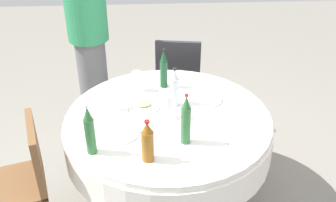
{
  "coord_description": "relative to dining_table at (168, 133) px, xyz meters",
  "views": [
    {
      "loc": [
        -0.14,
        -2.11,
        2.12
      ],
      "look_at": [
        0.0,
        0.0,
        0.85
      ],
      "focal_mm": 40.69,
      "sensor_mm": 36.0,
      "label": 1
    }
  ],
  "objects": [
    {
      "name": "bottle_clear_east",
      "position": [
        0.05,
        0.13,
        0.28
      ],
      "size": [
        0.06,
        0.06,
        0.28
      ],
      "color": "silver",
      "rests_on": "dining_table"
    },
    {
      "name": "chair_inner",
      "position": [
        0.17,
        1.06,
        -0.07
      ],
      "size": [
        0.46,
        0.46,
        0.87
      ],
      "rotation": [
        0.0,
        0.0,
        -0.16
      ],
      "color": "#2D2D33",
      "rests_on": "ground_plane"
    },
    {
      "name": "bottle_dark_green_north",
      "position": [
        -0.01,
        0.4,
        0.29
      ],
      "size": [
        0.06,
        0.06,
        0.3
      ],
      "color": "#194728",
      "rests_on": "dining_table"
    },
    {
      "name": "bottle_green_west",
      "position": [
        -0.46,
        -0.36,
        0.3
      ],
      "size": [
        0.06,
        0.06,
        0.32
      ],
      "color": "#2D6B38",
      "rests_on": "dining_table"
    },
    {
      "name": "plate_south",
      "position": [
        -0.31,
        -0.19,
        0.16
      ],
      "size": [
        0.23,
        0.23,
        0.02
      ],
      "color": "white",
      "rests_on": "dining_table"
    },
    {
      "name": "chair_left",
      "position": [
        -0.91,
        -0.28,
        -0.07
      ],
      "size": [
        0.5,
        0.5,
        0.87
      ],
      "rotation": [
        0.0,
        0.0,
        1.87
      ],
      "color": "brown",
      "rests_on": "ground_plane"
    },
    {
      "name": "wine_glass_west",
      "position": [
        -0.35,
        0.09,
        0.25
      ],
      "size": [
        0.06,
        0.06,
        0.14
      ],
      "color": "white",
      "rests_on": "dining_table"
    },
    {
      "name": "wine_glass_inner",
      "position": [
        -0.21,
        0.35,
        0.26
      ],
      "size": [
        0.06,
        0.06,
        0.15
      ],
      "color": "white",
      "rests_on": "dining_table"
    },
    {
      "name": "spoon_east",
      "position": [
        0.4,
        -0.07,
        0.15
      ],
      "size": [
        0.08,
        0.17,
        0.0
      ],
      "primitive_type": "cube",
      "rotation": [
        0.0,
        0.0,
        1.97
      ],
      "color": "silver",
      "rests_on": "dining_table"
    },
    {
      "name": "dining_table",
      "position": [
        0.0,
        0.0,
        0.0
      ],
      "size": [
        1.39,
        1.39,
        0.74
      ],
      "color": "white",
      "rests_on": "ground_plane"
    },
    {
      "name": "fork_far",
      "position": [
        0.35,
        -0.3,
        0.15
      ],
      "size": [
        0.11,
        0.16,
        0.0
      ],
      "primitive_type": "cube",
      "rotation": [
        0.0,
        0.0,
        0.99
      ],
      "color": "silver",
      "rests_on": "dining_table"
    },
    {
      "name": "knife_west",
      "position": [
        0.12,
        0.51,
        0.15
      ],
      "size": [
        0.09,
        0.17,
        0.0
      ],
      "primitive_type": "cube",
      "rotation": [
        0.0,
        0.0,
        1.99
      ],
      "color": "silver",
      "rests_on": "dining_table"
    },
    {
      "name": "wine_glass_mid",
      "position": [
        0.0,
        -0.03,
        0.27
      ],
      "size": [
        0.06,
        0.06,
        0.17
      ],
      "color": "white",
      "rests_on": "dining_table"
    },
    {
      "name": "ground_plane",
      "position": [
        0.0,
        0.0,
        -0.59
      ],
      "size": [
        10.0,
        10.0,
        0.0
      ],
      "primitive_type": "plane",
      "color": "gray"
    },
    {
      "name": "person_north",
      "position": [
        -0.61,
        0.96,
        0.3
      ],
      "size": [
        0.34,
        0.34,
        1.69
      ],
      "rotation": [
        0.0,
        0.0,
        0.57
      ],
      "color": "slate",
      "rests_on": "ground_plane"
    },
    {
      "name": "bottle_amber_mid",
      "position": [
        -0.14,
        -0.44,
        0.27
      ],
      "size": [
        0.07,
        0.07,
        0.26
      ],
      "color": "#8C5619",
      "rests_on": "dining_table"
    },
    {
      "name": "bottle_green_far",
      "position": [
        0.08,
        -0.3,
        0.3
      ],
      "size": [
        0.06,
        0.06,
        0.33
      ],
      "color": "#2D6B38",
      "rests_on": "dining_table"
    },
    {
      "name": "plate_outer",
      "position": [
        -0.16,
        0.11,
        0.16
      ],
      "size": [
        0.22,
        0.22,
        0.04
      ],
      "color": "white",
      "rests_on": "dining_table"
    },
    {
      "name": "plate_front",
      "position": [
        0.26,
        0.18,
        0.16
      ],
      "size": [
        0.26,
        0.26,
        0.02
      ],
      "color": "white",
      "rests_on": "dining_table"
    }
  ]
}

